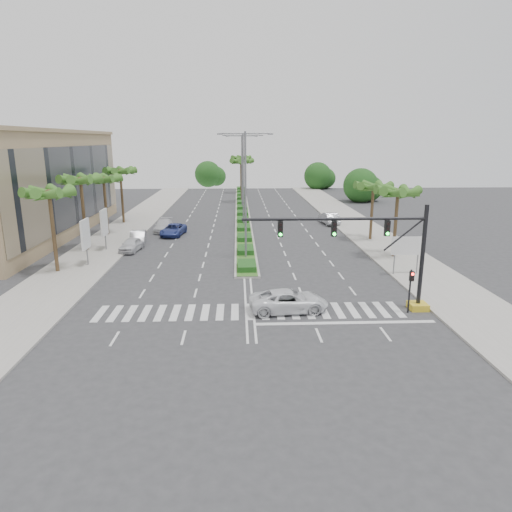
{
  "coord_description": "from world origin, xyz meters",
  "views": [
    {
      "loc": [
        -0.74,
        -28.85,
        11.28
      ],
      "look_at": [
        0.56,
        3.43,
        3.0
      ],
      "focal_mm": 32.0,
      "sensor_mm": 36.0,
      "label": 1
    }
  ],
  "objects": [
    {
      "name": "building",
      "position": [
        -26.0,
        26.0,
        6.0
      ],
      "size": [
        12.0,
        36.0,
        12.0
      ],
      "primitive_type": "cube",
      "color": "tan",
      "rests_on": "ground"
    },
    {
      "name": "billboard_near",
      "position": [
        -14.5,
        12.0,
        2.96
      ],
      "size": [
        0.18,
        2.1,
        4.35
      ],
      "color": "slate",
      "rests_on": "ground"
    },
    {
      "name": "signal_gantry",
      "position": [
        9.27,
        -0.0,
        3.46
      ],
      "size": [
        12.6,
        1.2,
        7.2
      ],
      "color": "gold",
      "rests_on": "ground"
    },
    {
      "name": "car_parked_d",
      "position": [
        -10.09,
        28.12,
        0.74
      ],
      "size": [
        2.22,
        5.14,
        1.47
      ],
      "primitive_type": "imported",
      "rotation": [
        0.0,
        0.0,
        0.03
      ],
      "color": "silver",
      "rests_on": "ground"
    },
    {
      "name": "palm_median_a",
      "position": [
        0.0,
        55.0,
        7.17
      ],
      "size": [
        4.57,
        4.68,
        8.05
      ],
      "color": "brown",
      "rests_on": "ground"
    },
    {
      "name": "palm_left_end",
      "position": [
        -16.5,
        34.0,
        6.88
      ],
      "size": [
        4.57,
        4.68,
        7.75
      ],
      "color": "brown",
      "rests_on": "ground"
    },
    {
      "name": "footpath_left",
      "position": [
        -15.2,
        20.0,
        0.07
      ],
      "size": [
        6.0,
        120.0,
        0.15
      ],
      "primitive_type": "cube",
      "color": "gray",
      "rests_on": "ground"
    },
    {
      "name": "palm_left_far",
      "position": [
        -16.5,
        26.0,
        6.5
      ],
      "size": [
        4.57,
        4.68,
        7.35
      ],
      "color": "brown",
      "rests_on": "ground"
    },
    {
      "name": "palm_left_mid",
      "position": [
        -16.5,
        18.0,
        7.08
      ],
      "size": [
        4.57,
        4.68,
        7.95
      ],
      "color": "brown",
      "rests_on": "ground"
    },
    {
      "name": "streetlight_near",
      "position": [
        0.0,
        14.0,
        6.81
      ],
      "size": [
        5.1,
        0.25,
        12.0
      ],
      "color": "slate",
      "rests_on": "ground"
    },
    {
      "name": "car_parked_c",
      "position": [
        -8.54,
        25.59,
        0.7
      ],
      "size": [
        2.98,
        5.29,
        1.4
      ],
      "primitive_type": "imported",
      "rotation": [
        0.0,
        0.0,
        -0.14
      ],
      "color": "navy",
      "rests_on": "ground"
    },
    {
      "name": "car_right",
      "position": [
        11.8,
        32.44,
        0.81
      ],
      "size": [
        2.28,
        5.1,
        1.63
      ],
      "primitive_type": "imported",
      "rotation": [
        0.0,
        0.0,
        3.26
      ],
      "color": "#A9A9AE",
      "rests_on": "ground"
    },
    {
      "name": "streetlight_far",
      "position": [
        0.0,
        46.0,
        6.81
      ],
      "size": [
        5.1,
        0.25,
        12.0
      ],
      "color": "slate",
      "rests_on": "ground"
    },
    {
      "name": "ground",
      "position": [
        0.0,
        0.0,
        0.0
      ],
      "size": [
        160.0,
        160.0,
        0.0
      ],
      "primitive_type": "plane",
      "color": "#333335",
      "rests_on": "ground"
    },
    {
      "name": "palm_right_far",
      "position": [
        14.5,
        22.0,
        5.91
      ],
      "size": [
        4.57,
        4.68,
        6.75
      ],
      "color": "brown",
      "rests_on": "ground"
    },
    {
      "name": "car_parked_a",
      "position": [
        -11.8,
        17.65,
        0.7
      ],
      "size": [
        2.18,
        4.27,
        1.39
      ],
      "primitive_type": "imported",
      "rotation": [
        0.0,
        0.0,
        -0.14
      ],
      "color": "silver",
      "rests_on": "ground"
    },
    {
      "name": "direction_sign",
      "position": [
        13.5,
        7.99,
        2.45
      ],
      "size": [
        2.7,
        0.11,
        3.4
      ],
      "color": "slate",
      "rests_on": "ground"
    },
    {
      "name": "footpath_right",
      "position": [
        15.2,
        20.0,
        0.07
      ],
      "size": [
        6.0,
        120.0,
        0.15
      ],
      "primitive_type": "cube",
      "color": "gray",
      "rests_on": "ground"
    },
    {
      "name": "car_parked_b",
      "position": [
        -11.8,
        20.87,
        0.75
      ],
      "size": [
        2.13,
        4.71,
        1.5
      ],
      "primitive_type": "imported",
      "rotation": [
        0.0,
        0.0,
        0.12
      ],
      "color": "#9F9EA3",
      "rests_on": "ground"
    },
    {
      "name": "car_crossing",
      "position": [
        2.62,
        0.0,
        0.74
      ],
      "size": [
        5.52,
        2.95,
        1.48
      ],
      "primitive_type": "imported",
      "rotation": [
        0.0,
        0.0,
        1.67
      ],
      "color": "white",
      "rests_on": "ground"
    },
    {
      "name": "median",
      "position": [
        0.0,
        45.0,
        0.1
      ],
      "size": [
        2.2,
        75.0,
        0.2
      ],
      "primitive_type": "cube",
      "color": "gray",
      "rests_on": "ground"
    },
    {
      "name": "palm_left_near",
      "position": [
        -16.5,
        10.0,
        6.69
      ],
      "size": [
        4.57,
        4.68,
        7.55
      ],
      "color": "brown",
      "rests_on": "ground"
    },
    {
      "name": "palm_right_near",
      "position": [
        14.5,
        14.0,
        6.2
      ],
      "size": [
        4.57,
        4.68,
        7.05
      ],
      "color": "brown",
      "rests_on": "ground"
    },
    {
      "name": "pedestrian_signal",
      "position": [
        10.6,
        -0.68,
        2.04
      ],
      "size": [
        0.28,
        0.36,
        3.0
      ],
      "color": "black",
      "rests_on": "ground"
    },
    {
      "name": "streetlight_mid",
      "position": [
        0.0,
        30.0,
        6.81
      ],
      "size": [
        5.1,
        0.25,
        12.0
      ],
      "color": "slate",
      "rests_on": "ground"
    },
    {
      "name": "billboard_far",
      "position": [
        -14.5,
        18.0,
        2.96
      ],
      "size": [
        0.18,
        2.1,
        4.35
      ],
      "color": "slate",
      "rests_on": "ground"
    },
    {
      "name": "palm_median_b",
      "position": [
        0.0,
        70.0,
        7.17
      ],
      "size": [
        4.57,
        4.68,
        8.05
      ],
      "color": "brown",
      "rests_on": "ground"
    },
    {
      "name": "median_grass",
      "position": [
        0.0,
        45.0,
        0.22
      ],
      "size": [
        1.8,
        75.0,
        0.04
      ],
      "primitive_type": "cube",
      "color": "#385E20",
      "rests_on": "median"
    }
  ]
}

